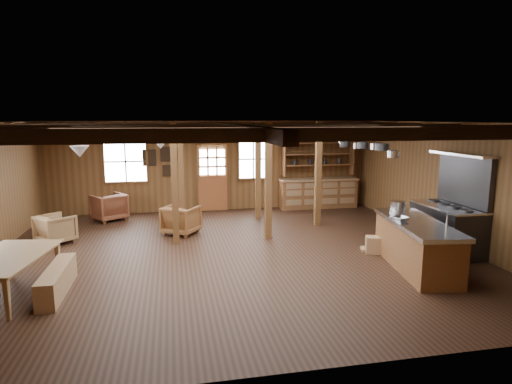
# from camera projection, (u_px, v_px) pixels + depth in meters

# --- Properties ---
(room) EXTENTS (10.04, 9.04, 2.84)m
(room) POSITION_uv_depth(u_px,v_px,m) (233.00, 190.00, 9.02)
(room) COLOR black
(room) RESTS_ON ground
(ceiling_joists) EXTENTS (9.80, 8.82, 0.18)m
(ceiling_joists) POSITION_uv_depth(u_px,v_px,m) (231.00, 128.00, 8.97)
(ceiling_joists) COLOR black
(ceiling_joists) RESTS_ON ceiling
(timber_posts) EXTENTS (3.95, 2.35, 2.80)m
(timber_posts) POSITION_uv_depth(u_px,v_px,m) (241.00, 176.00, 11.13)
(timber_posts) COLOR #462614
(timber_posts) RESTS_ON floor
(back_door) EXTENTS (1.02, 0.08, 2.15)m
(back_door) POSITION_uv_depth(u_px,v_px,m) (213.00, 183.00, 13.41)
(back_door) COLOR brown
(back_door) RESTS_ON floor
(window_back_left) EXTENTS (1.32, 0.06, 1.32)m
(window_back_left) POSITION_uv_depth(u_px,v_px,m) (126.00, 162.00, 12.80)
(window_back_left) COLOR white
(window_back_left) RESTS_ON wall_back
(window_back_right) EXTENTS (1.02, 0.06, 1.32)m
(window_back_right) POSITION_uv_depth(u_px,v_px,m) (253.00, 159.00, 13.55)
(window_back_right) COLOR white
(window_back_right) RESTS_ON wall_back
(notice_boards) EXTENTS (1.08, 0.03, 0.90)m
(notice_boards) POSITION_uv_depth(u_px,v_px,m) (163.00, 160.00, 13.00)
(notice_boards) COLOR white
(notice_boards) RESTS_ON wall_back
(back_counter) EXTENTS (2.55, 0.60, 2.45)m
(back_counter) POSITION_uv_depth(u_px,v_px,m) (318.00, 189.00, 13.88)
(back_counter) COLOR brown
(back_counter) RESTS_ON floor
(pendant_lamps) EXTENTS (1.86, 2.36, 0.66)m
(pendant_lamps) POSITION_uv_depth(u_px,v_px,m) (125.00, 147.00, 9.41)
(pendant_lamps) COLOR #2E2E30
(pendant_lamps) RESTS_ON ceiling
(pot_rack) EXTENTS (0.41, 3.00, 0.46)m
(pot_rack) POSITION_uv_depth(u_px,v_px,m) (363.00, 145.00, 9.79)
(pot_rack) COLOR #2E2E30
(pot_rack) RESTS_ON ceiling
(kitchen_island) EXTENTS (1.25, 2.61, 1.20)m
(kitchen_island) POSITION_uv_depth(u_px,v_px,m) (416.00, 245.00, 8.26)
(kitchen_island) COLOR brown
(kitchen_island) RESTS_ON floor
(step_stool) EXTENTS (0.48, 0.40, 0.36)m
(step_stool) POSITION_uv_depth(u_px,v_px,m) (374.00, 245.00, 9.25)
(step_stool) COLOR #8E6040
(step_stool) RESTS_ON floor
(commercial_range) EXTENTS (0.90, 1.75, 2.16)m
(commercial_range) POSITION_uv_depth(u_px,v_px,m) (450.00, 221.00, 9.28)
(commercial_range) COLOR #2E2E30
(commercial_range) RESTS_ON floor
(dining_table) EXTENTS (1.38, 2.09, 0.68)m
(dining_table) POSITION_uv_depth(u_px,v_px,m) (10.00, 276.00, 6.97)
(dining_table) COLOR olive
(dining_table) RESTS_ON floor
(bench_aisle) EXTENTS (0.30, 1.60, 0.44)m
(bench_aisle) POSITION_uv_depth(u_px,v_px,m) (57.00, 280.00, 7.13)
(bench_aisle) COLOR #8E6040
(bench_aisle) RESTS_ON floor
(armchair_a) EXTENTS (1.15, 1.15, 0.77)m
(armchair_a) POSITION_uv_depth(u_px,v_px,m) (109.00, 207.00, 12.18)
(armchair_a) COLOR brown
(armchair_a) RESTS_ON floor
(armchair_b) EXTENTS (1.08, 1.09, 0.73)m
(armchair_b) POSITION_uv_depth(u_px,v_px,m) (181.00, 220.00, 10.75)
(armchair_b) COLOR brown
(armchair_b) RESTS_ON floor
(armchair_c) EXTENTS (1.04, 1.04, 0.68)m
(armchair_c) POSITION_uv_depth(u_px,v_px,m) (56.00, 229.00, 9.96)
(armchair_c) COLOR olive
(armchair_c) RESTS_ON floor
(counter_pot) EXTENTS (0.32, 0.32, 0.19)m
(counter_pot) POSITION_uv_depth(u_px,v_px,m) (398.00, 206.00, 9.16)
(counter_pot) COLOR silver
(counter_pot) RESTS_ON kitchen_island
(bowl) EXTENTS (0.33, 0.33, 0.07)m
(bowl) POSITION_uv_depth(u_px,v_px,m) (401.00, 218.00, 8.28)
(bowl) COLOR silver
(bowl) RESTS_ON kitchen_island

